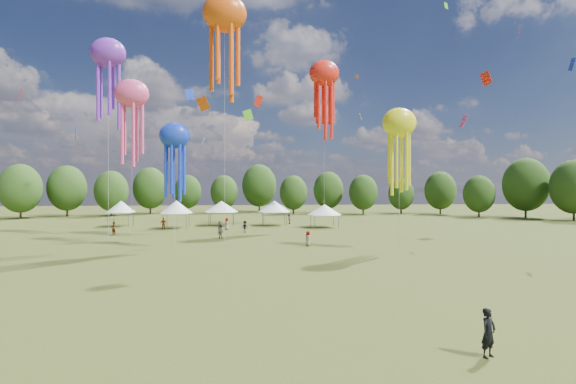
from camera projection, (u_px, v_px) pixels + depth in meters
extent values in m
plane|color=#384416|center=(246.00, 363.00, 14.32)|extent=(300.00, 300.00, 0.00)
imported|color=black|center=(488.00, 333.00, 14.81)|extent=(0.77, 0.66, 1.79)
imported|color=gray|center=(221.00, 232.00, 51.13)|extent=(1.02, 0.93, 1.69)
imported|color=gray|center=(227.00, 224.00, 62.26)|extent=(0.87, 1.05, 1.83)
imported|color=gray|center=(289.00, 219.00, 72.74)|extent=(0.78, 0.92, 1.68)
imported|color=gray|center=(245.00, 227.00, 58.18)|extent=(1.25, 1.04, 1.68)
imported|color=gray|center=(163.00, 224.00, 62.73)|extent=(1.14, 0.72, 1.81)
imported|color=gray|center=(220.00, 227.00, 57.27)|extent=(1.59, 0.53, 1.70)
imported|color=gray|center=(113.00, 229.00, 54.88)|extent=(0.62, 0.77, 1.81)
imported|color=gray|center=(308.00, 239.00, 44.15)|extent=(0.69, 0.90, 1.65)
cylinder|color=#47474C|center=(108.00, 220.00, 66.45)|extent=(0.08, 0.08, 2.28)
cylinder|color=#47474C|center=(114.00, 219.00, 69.66)|extent=(0.08, 0.08, 2.28)
cylinder|color=#47474C|center=(128.00, 220.00, 66.82)|extent=(0.08, 0.08, 2.28)
cylinder|color=#47474C|center=(133.00, 219.00, 70.03)|extent=(0.08, 0.08, 2.28)
cube|color=white|center=(121.00, 213.00, 68.23)|extent=(3.63, 3.63, 0.10)
cone|color=white|center=(121.00, 207.00, 68.23)|extent=(4.72, 4.72, 1.95)
cylinder|color=#47474C|center=(163.00, 222.00, 62.93)|extent=(0.08, 0.08, 2.35)
cylinder|color=#47474C|center=(167.00, 220.00, 66.46)|extent=(0.08, 0.08, 2.35)
cylinder|color=#47474C|center=(186.00, 222.00, 63.35)|extent=(0.08, 0.08, 2.35)
cylinder|color=#47474C|center=(189.00, 220.00, 66.87)|extent=(0.08, 0.08, 2.35)
cube|color=white|center=(176.00, 213.00, 64.90)|extent=(3.95, 3.95, 0.10)
cone|color=white|center=(176.00, 207.00, 64.89)|extent=(5.14, 5.14, 2.02)
cylinder|color=#47474C|center=(209.00, 220.00, 68.15)|extent=(0.08, 0.08, 2.23)
cylinder|color=#47474C|center=(211.00, 218.00, 72.19)|extent=(0.08, 0.08, 2.23)
cylinder|color=#47474C|center=(233.00, 220.00, 68.62)|extent=(0.08, 0.08, 2.23)
cylinder|color=#47474C|center=(234.00, 218.00, 72.66)|extent=(0.08, 0.08, 2.23)
cube|color=white|center=(222.00, 212.00, 70.40)|extent=(4.47, 4.47, 0.10)
cone|color=white|center=(222.00, 206.00, 70.40)|extent=(5.81, 5.81, 1.91)
cylinder|color=#47474C|center=(264.00, 220.00, 68.24)|extent=(0.08, 0.08, 2.26)
cylinder|color=#47474C|center=(263.00, 218.00, 72.10)|extent=(0.08, 0.08, 2.26)
cylinder|color=#47474C|center=(287.00, 219.00, 68.69)|extent=(0.08, 0.08, 2.26)
cylinder|color=#47474C|center=(284.00, 218.00, 72.55)|extent=(0.08, 0.08, 2.26)
cube|color=white|center=(274.00, 212.00, 70.39)|extent=(4.28, 4.28, 0.10)
cone|color=white|center=(274.00, 206.00, 70.39)|extent=(5.57, 5.57, 1.93)
cylinder|color=#47474C|center=(315.00, 222.00, 64.39)|extent=(0.08, 0.08, 1.98)
cylinder|color=#47474C|center=(311.00, 220.00, 68.24)|extent=(0.08, 0.08, 1.98)
cylinder|color=#47474C|center=(339.00, 222.00, 64.84)|extent=(0.08, 0.08, 1.98)
cylinder|color=#47474C|center=(333.00, 220.00, 68.69)|extent=(0.08, 0.08, 1.98)
cube|color=white|center=(324.00, 215.00, 66.53)|extent=(4.28, 4.28, 0.10)
cone|color=white|center=(324.00, 209.00, 66.53)|extent=(5.56, 5.56, 1.70)
ellipsoid|color=#FF4B88|center=(132.00, 94.00, 44.03)|extent=(3.69, 2.58, 3.13)
cylinder|color=beige|center=(132.00, 170.00, 44.07)|extent=(0.03, 0.03, 16.68)
ellipsoid|color=#F6570F|center=(225.00, 13.00, 47.02)|extent=(5.14, 3.60, 4.37)
cylinder|color=beige|center=(225.00, 128.00, 47.09)|extent=(0.03, 0.03, 26.76)
ellipsoid|color=yellow|center=(399.00, 123.00, 40.83)|extent=(3.49, 2.44, 2.97)
cylinder|color=beige|center=(399.00, 187.00, 40.86)|extent=(0.03, 0.03, 12.97)
ellipsoid|color=purple|center=(108.00, 53.00, 50.87)|extent=(4.35, 3.05, 3.70)
cylinder|color=beige|center=(108.00, 146.00, 50.93)|extent=(0.03, 0.03, 23.46)
ellipsoid|color=blue|center=(175.00, 136.00, 42.08)|extent=(3.20, 2.24, 2.72)
cylinder|color=beige|center=(175.00, 192.00, 42.11)|extent=(0.03, 0.03, 11.83)
ellipsoid|color=#FF2516|center=(324.00, 73.00, 66.07)|extent=(4.96, 3.47, 4.21)
cylinder|color=beige|center=(324.00, 150.00, 66.13)|extent=(0.03, 0.03, 25.29)
cube|color=#FF2516|center=(258.00, 101.00, 70.80)|extent=(1.82, 1.57, 1.92)
cube|color=#F6570F|center=(357.00, 77.00, 79.14)|extent=(0.66, 0.40, 0.72)
cube|color=#60D322|center=(248.00, 115.00, 52.07)|extent=(1.45, 0.43, 1.65)
cube|color=blue|center=(572.00, 64.00, 42.70)|extent=(0.45, 1.35, 1.54)
cube|color=#FF2516|center=(519.00, 33.00, 50.16)|extent=(0.74, 1.17, 1.34)
cube|color=blue|center=(190.00, 95.00, 73.62)|extent=(1.78, 0.79, 2.17)
cube|color=#FF2516|center=(486.00, 78.00, 67.33)|extent=(1.05, 1.96, 2.50)
cube|color=yellow|center=(361.00, 117.00, 80.36)|extent=(0.90, 1.16, 1.62)
cube|color=#60D322|center=(446.00, 6.00, 54.99)|extent=(0.68, 0.49, 0.89)
cube|color=blue|center=(76.00, 132.00, 70.97)|extent=(0.88, 2.18, 2.63)
cube|color=#19A6DB|center=(203.00, 142.00, 55.84)|extent=(0.57, 1.26, 1.32)
cube|color=#FF4B88|center=(463.00, 121.00, 49.19)|extent=(0.69, 1.42, 1.61)
cube|color=#FF2516|center=(20.00, 95.00, 38.32)|extent=(0.96, 0.91, 1.40)
cube|color=#F6570F|center=(203.00, 104.00, 59.25)|extent=(2.12, 0.99, 2.19)
cylinder|color=#38281C|center=(21.00, 211.00, 86.52)|extent=(0.44, 0.44, 3.36)
ellipsoid|color=#274416|center=(21.00, 188.00, 86.49)|extent=(8.40, 8.40, 10.51)
cylinder|color=#38281C|center=(67.00, 209.00, 94.52)|extent=(0.44, 0.44, 3.41)
ellipsoid|color=#274416|center=(67.00, 188.00, 94.50)|extent=(8.53, 8.53, 10.66)
cylinder|color=#38281C|center=(111.00, 210.00, 95.22)|extent=(0.44, 0.44, 3.07)
ellipsoid|color=#274416|center=(111.00, 191.00, 95.20)|extent=(7.66, 7.66, 9.58)
cylinder|color=#38281C|center=(150.00, 207.00, 104.30)|extent=(0.44, 0.44, 3.43)
ellipsoid|color=#274416|center=(150.00, 188.00, 104.27)|extent=(8.58, 8.58, 10.73)
cylinder|color=#38281C|center=(188.00, 207.00, 110.90)|extent=(0.44, 0.44, 2.95)
ellipsoid|color=#274416|center=(188.00, 192.00, 110.88)|extent=(7.37, 7.37, 9.21)
cylinder|color=#38281C|center=(224.00, 208.00, 108.19)|extent=(0.44, 0.44, 2.89)
ellipsoid|color=#274416|center=(224.00, 192.00, 108.17)|extent=(7.23, 7.23, 9.04)
cylinder|color=#38281C|center=(259.00, 205.00, 113.69)|extent=(0.44, 0.44, 3.84)
ellipsoid|color=#274416|center=(259.00, 185.00, 113.67)|extent=(9.60, 9.60, 11.99)
cylinder|color=#38281C|center=(293.00, 208.00, 103.68)|extent=(0.44, 0.44, 2.84)
ellipsoid|color=#274416|center=(293.00, 193.00, 103.66)|extent=(7.11, 7.11, 8.89)
cylinder|color=#38281C|center=(328.00, 207.00, 107.38)|extent=(0.44, 0.44, 3.16)
ellipsoid|color=#274416|center=(328.00, 190.00, 107.36)|extent=(7.91, 7.91, 9.88)
cylinder|color=#38281C|center=(363.00, 209.00, 102.57)|extent=(0.44, 0.44, 2.88)
ellipsoid|color=#274416|center=(363.00, 192.00, 102.55)|extent=(7.21, 7.21, 9.01)
cylinder|color=#38281C|center=(401.00, 208.00, 105.76)|extent=(0.44, 0.44, 2.63)
ellipsoid|color=#274416|center=(401.00, 194.00, 105.75)|extent=(6.57, 6.57, 8.22)
cylinder|color=#38281C|center=(440.00, 208.00, 103.31)|extent=(0.44, 0.44, 3.13)
ellipsoid|color=#274416|center=(440.00, 190.00, 103.29)|extent=(7.81, 7.81, 9.77)
cylinder|color=#38281C|center=(479.00, 211.00, 91.84)|extent=(0.44, 0.44, 2.72)
ellipsoid|color=#274416|center=(479.00, 194.00, 91.82)|extent=(6.80, 6.80, 8.50)
cylinder|color=#38281C|center=(526.00, 209.00, 90.04)|extent=(0.44, 0.44, 3.81)
ellipsoid|color=#274416|center=(526.00, 184.00, 90.02)|extent=(9.52, 9.52, 11.90)
cylinder|color=#38281C|center=(574.00, 212.00, 81.40)|extent=(0.44, 0.44, 3.51)
ellipsoid|color=#274416|center=(574.00, 187.00, 81.37)|extent=(8.78, 8.78, 10.97)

